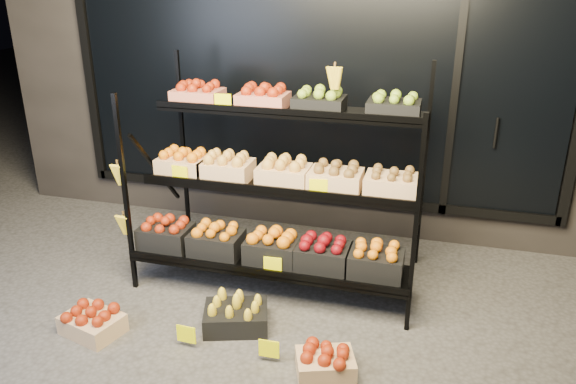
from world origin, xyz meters
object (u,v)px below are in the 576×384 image
(display_rack, at_px, (277,185))
(floor_crate_midleft, at_px, (236,314))
(floor_crate_left, at_px, (92,321))
(floor_crate_midright, at_px, (325,361))

(display_rack, distance_m, floor_crate_midleft, 0.99)
(floor_crate_left, xyz_separation_m, floor_crate_midleft, (0.90, 0.32, 0.01))
(floor_crate_midleft, bearing_deg, floor_crate_midright, -41.45)
(display_rack, bearing_deg, floor_crate_midright, -59.28)
(display_rack, height_order, floor_crate_left, display_rack)
(display_rack, height_order, floor_crate_midleft, display_rack)
(display_rack, xyz_separation_m, floor_crate_left, (-0.99, -1.02, -0.70))
(floor_crate_left, height_order, floor_crate_midright, floor_crate_left)
(floor_crate_left, bearing_deg, floor_crate_midright, 16.27)
(floor_crate_midleft, bearing_deg, floor_crate_left, -178.54)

